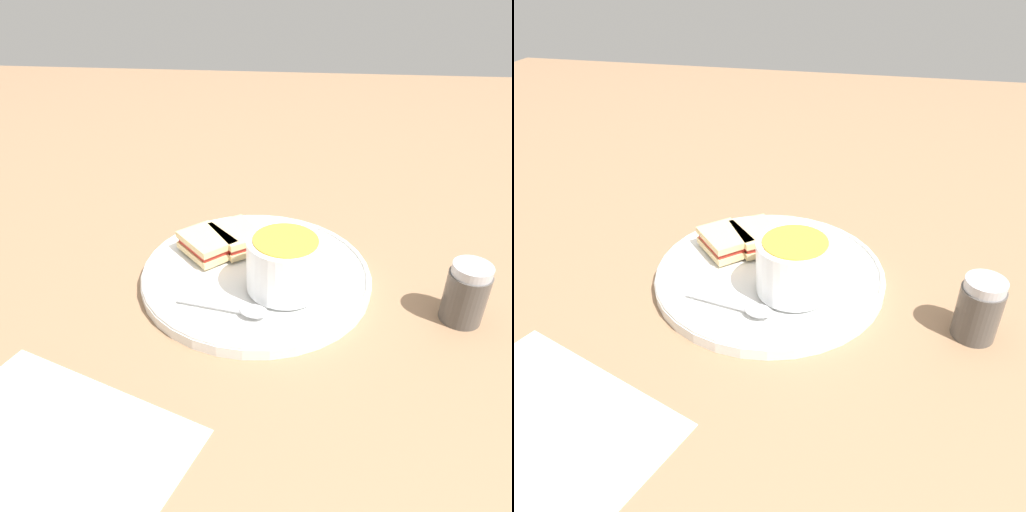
% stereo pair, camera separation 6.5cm
% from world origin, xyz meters
% --- Properties ---
extents(ground_plane, '(2.40, 2.40, 0.00)m').
position_xyz_m(ground_plane, '(0.00, 0.00, 0.00)').
color(ground_plane, '#8E6B4C').
extents(plate, '(0.30, 0.30, 0.02)m').
position_xyz_m(plate, '(0.00, 0.00, 0.01)').
color(plate, white).
rests_on(plate, ground_plane).
extents(soup_bowl, '(0.09, 0.09, 0.07)m').
position_xyz_m(soup_bowl, '(0.04, 0.04, 0.05)').
color(soup_bowl, white).
rests_on(soup_bowl, plate).
extents(spoon, '(0.03, 0.11, 0.01)m').
position_xyz_m(spoon, '(0.09, -0.00, 0.02)').
color(spoon, silver).
rests_on(spoon, plate).
extents(sandwich_half_near, '(0.09, 0.09, 0.03)m').
position_xyz_m(sandwich_half_near, '(-0.06, -0.03, 0.03)').
color(sandwich_half_near, '#DBBC7F').
rests_on(sandwich_half_near, plate).
extents(sandwich_half_far, '(0.09, 0.09, 0.03)m').
position_xyz_m(sandwich_half_far, '(-0.03, -0.07, 0.03)').
color(sandwich_half_far, '#DBBC7F').
rests_on(sandwich_half_far, plate).
extents(salt_shaker, '(0.05, 0.05, 0.08)m').
position_xyz_m(salt_shaker, '(0.06, 0.25, 0.04)').
color(salt_shaker, '#4C4742').
rests_on(salt_shaker, ground_plane).
extents(menu_sheet, '(0.26, 0.30, 0.00)m').
position_xyz_m(menu_sheet, '(0.29, -0.16, 0.00)').
color(menu_sheet, white).
rests_on(menu_sheet, ground_plane).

